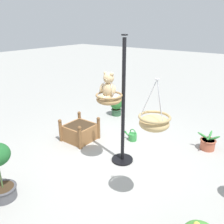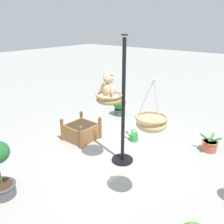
{
  "view_description": "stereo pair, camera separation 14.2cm",
  "coord_description": "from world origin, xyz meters",
  "px_view_note": "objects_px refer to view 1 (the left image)",
  "views": [
    {
      "loc": [
        -2.54,
        3.44,
        2.71
      ],
      "look_at": [
        -0.01,
        0.07,
        1.09
      ],
      "focal_mm": 37.73,
      "sensor_mm": 36.0,
      "label": 1
    },
    {
      "loc": [
        -2.65,
        3.35,
        2.71
      ],
      "look_at": [
        -0.01,
        0.07,
        1.09
      ],
      "focal_mm": 37.73,
      "sensor_mm": 36.0,
      "label": 2
    }
  ],
  "objects_px": {
    "hanging_basket_with_teddy": "(109,98)",
    "potted_plant_fern_front": "(208,143)",
    "watering_can": "(132,136)",
    "teddy_bear": "(108,87)",
    "display_pole_central": "(123,126)",
    "potted_plant_broad_leaf": "(116,105)",
    "hanging_basket_left_high": "(154,122)",
    "wooden_planter_box": "(80,131)"
  },
  "relations": [
    {
      "from": "wooden_planter_box",
      "to": "watering_can",
      "type": "height_order",
      "value": "wooden_planter_box"
    },
    {
      "from": "display_pole_central",
      "to": "potted_plant_fern_front",
      "type": "height_order",
      "value": "display_pole_central"
    },
    {
      "from": "potted_plant_broad_leaf",
      "to": "display_pole_central",
      "type": "bearing_deg",
      "value": 128.76
    },
    {
      "from": "hanging_basket_left_high",
      "to": "potted_plant_broad_leaf",
      "type": "xyz_separation_m",
      "value": [
        2.67,
        -2.82,
        -1.09
      ]
    },
    {
      "from": "hanging_basket_with_teddy",
      "to": "potted_plant_fern_front",
      "type": "relative_size",
      "value": 1.07
    },
    {
      "from": "teddy_bear",
      "to": "potted_plant_fern_front",
      "type": "xyz_separation_m",
      "value": [
        -1.43,
        -1.82,
        -1.46
      ]
    },
    {
      "from": "display_pole_central",
      "to": "wooden_planter_box",
      "type": "distance_m",
      "value": 1.49
    },
    {
      "from": "potted_plant_broad_leaf",
      "to": "wooden_planter_box",
      "type": "bearing_deg",
      "value": 97.56
    },
    {
      "from": "display_pole_central",
      "to": "wooden_planter_box",
      "type": "relative_size",
      "value": 3.39
    },
    {
      "from": "display_pole_central",
      "to": "watering_can",
      "type": "distance_m",
      "value": 1.17
    },
    {
      "from": "wooden_planter_box",
      "to": "potted_plant_fern_front",
      "type": "height_order",
      "value": "wooden_planter_box"
    },
    {
      "from": "hanging_basket_left_high",
      "to": "potted_plant_fern_front",
      "type": "height_order",
      "value": "hanging_basket_left_high"
    },
    {
      "from": "hanging_basket_with_teddy",
      "to": "hanging_basket_left_high",
      "type": "distance_m",
      "value": 1.34
    },
    {
      "from": "display_pole_central",
      "to": "watering_can",
      "type": "height_order",
      "value": "display_pole_central"
    },
    {
      "from": "wooden_planter_box",
      "to": "potted_plant_broad_leaf",
      "type": "bearing_deg",
      "value": -82.44
    },
    {
      "from": "display_pole_central",
      "to": "potted_plant_broad_leaf",
      "type": "bearing_deg",
      "value": -51.24
    },
    {
      "from": "teddy_bear",
      "to": "potted_plant_broad_leaf",
      "type": "relative_size",
      "value": 0.78
    },
    {
      "from": "display_pole_central",
      "to": "teddy_bear",
      "type": "distance_m",
      "value": 0.88
    },
    {
      "from": "display_pole_central",
      "to": "potted_plant_broad_leaf",
      "type": "height_order",
      "value": "display_pole_central"
    },
    {
      "from": "hanging_basket_left_high",
      "to": "watering_can",
      "type": "height_order",
      "value": "hanging_basket_left_high"
    },
    {
      "from": "teddy_bear",
      "to": "watering_can",
      "type": "distance_m",
      "value": 1.91
    },
    {
      "from": "teddy_bear",
      "to": "potted_plant_broad_leaf",
      "type": "xyz_separation_m",
      "value": [
        1.46,
        -2.28,
        -1.27
      ]
    },
    {
      "from": "potted_plant_broad_leaf",
      "to": "hanging_basket_left_high",
      "type": "bearing_deg",
      "value": 133.5
    },
    {
      "from": "potted_plant_fern_front",
      "to": "hanging_basket_left_high",
      "type": "bearing_deg",
      "value": 84.87
    },
    {
      "from": "hanging_basket_with_teddy",
      "to": "potted_plant_fern_front",
      "type": "height_order",
      "value": "hanging_basket_with_teddy"
    },
    {
      "from": "hanging_basket_with_teddy",
      "to": "wooden_planter_box",
      "type": "xyz_separation_m",
      "value": [
        1.21,
        -0.4,
        -1.18
      ]
    },
    {
      "from": "display_pole_central",
      "to": "wooden_planter_box",
      "type": "xyz_separation_m",
      "value": [
        1.36,
        -0.15,
        -0.57
      ]
    },
    {
      "from": "potted_plant_broad_leaf",
      "to": "hanging_basket_with_teddy",
      "type": "bearing_deg",
      "value": 122.91
    },
    {
      "from": "display_pole_central",
      "to": "hanging_basket_with_teddy",
      "type": "distance_m",
      "value": 0.67
    },
    {
      "from": "potted_plant_broad_leaf",
      "to": "potted_plant_fern_front",
      "type": "bearing_deg",
      "value": 171.06
    },
    {
      "from": "potted_plant_fern_front",
      "to": "watering_can",
      "type": "distance_m",
      "value": 1.73
    },
    {
      "from": "teddy_bear",
      "to": "potted_plant_fern_front",
      "type": "relative_size",
      "value": 0.95
    },
    {
      "from": "hanging_basket_with_teddy",
      "to": "watering_can",
      "type": "height_order",
      "value": "hanging_basket_with_teddy"
    },
    {
      "from": "potted_plant_broad_leaf",
      "to": "watering_can",
      "type": "height_order",
      "value": "potted_plant_broad_leaf"
    },
    {
      "from": "display_pole_central",
      "to": "potted_plant_broad_leaf",
      "type": "xyz_separation_m",
      "value": [
        1.61,
        -2.0,
        -0.45
      ]
    },
    {
      "from": "hanging_basket_left_high",
      "to": "potted_plant_fern_front",
      "type": "xyz_separation_m",
      "value": [
        -0.21,
        -2.36,
        -1.28
      ]
    },
    {
      "from": "hanging_basket_with_teddy",
      "to": "potted_plant_broad_leaf",
      "type": "xyz_separation_m",
      "value": [
        1.46,
        -2.25,
        -1.05
      ]
    },
    {
      "from": "hanging_basket_left_high",
      "to": "potted_plant_broad_leaf",
      "type": "distance_m",
      "value": 4.03
    },
    {
      "from": "wooden_planter_box",
      "to": "potted_plant_broad_leaf",
      "type": "distance_m",
      "value": 1.87
    },
    {
      "from": "hanging_basket_with_teddy",
      "to": "potted_plant_fern_front",
      "type": "bearing_deg",
      "value": -128.4
    },
    {
      "from": "hanging_basket_left_high",
      "to": "wooden_planter_box",
      "type": "height_order",
      "value": "hanging_basket_left_high"
    },
    {
      "from": "wooden_planter_box",
      "to": "watering_can",
      "type": "bearing_deg",
      "value": -144.63
    }
  ]
}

